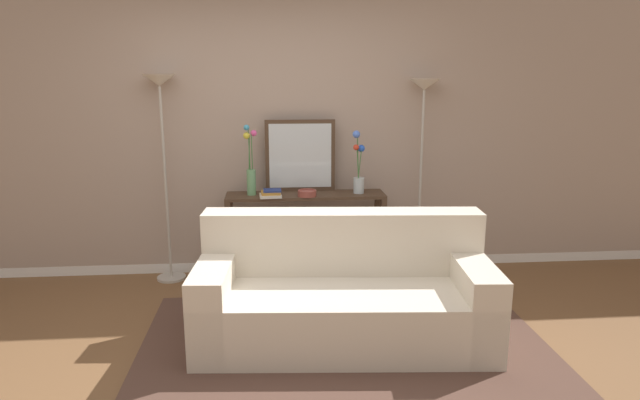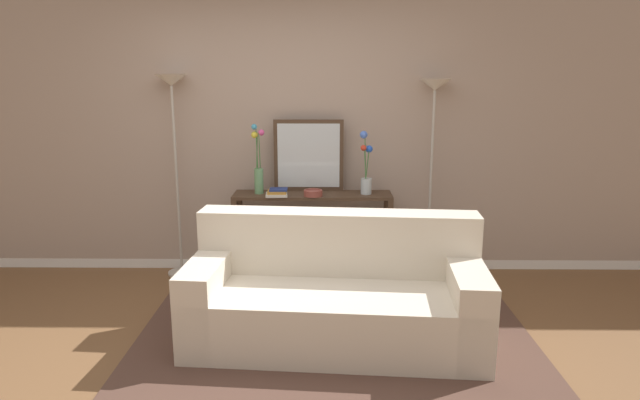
% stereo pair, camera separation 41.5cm
% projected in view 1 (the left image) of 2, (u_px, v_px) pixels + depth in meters
% --- Properties ---
extents(ground_plane, '(16.00, 16.00, 0.02)m').
position_uv_depth(ground_plane, '(268.00, 372.00, 3.54)').
color(ground_plane, brown).
extents(back_wall, '(12.00, 0.15, 2.95)m').
position_uv_depth(back_wall, '(266.00, 116.00, 5.10)').
color(back_wall, white).
rests_on(back_wall, ground).
extents(area_rug, '(2.82, 1.97, 0.01)m').
position_uv_depth(area_rug, '(345.00, 348.00, 3.82)').
color(area_rug, '#51382D').
rests_on(area_rug, ground).
extents(couch, '(2.08, 1.02, 0.88)m').
position_uv_depth(couch, '(344.00, 297.00, 3.91)').
color(couch, beige).
rests_on(couch, ground).
extents(console_table, '(1.42, 0.33, 0.80)m').
position_uv_depth(console_table, '(306.00, 220.00, 5.03)').
color(console_table, '#473323').
rests_on(console_table, ground).
extents(floor_lamp_left, '(0.28, 0.28, 1.85)m').
position_uv_depth(floor_lamp_left, '(162.00, 121.00, 4.81)').
color(floor_lamp_left, '#B7B2A8').
rests_on(floor_lamp_left, ground).
extents(floor_lamp_right, '(0.28, 0.28, 1.81)m').
position_uv_depth(floor_lamp_right, '(423.00, 122.00, 5.01)').
color(floor_lamp_right, '#B7B2A8').
rests_on(floor_lamp_right, ground).
extents(wall_mirror, '(0.63, 0.02, 0.65)m').
position_uv_depth(wall_mirror, '(300.00, 156.00, 5.03)').
color(wall_mirror, '#473323').
rests_on(wall_mirror, console_table).
extents(vase_tall_flowers, '(0.12, 0.08, 0.62)m').
position_uv_depth(vase_tall_flowers, '(251.00, 169.00, 4.88)').
color(vase_tall_flowers, '#669E6B').
rests_on(vase_tall_flowers, console_table).
extents(vase_short_flowers, '(0.12, 0.11, 0.57)m').
position_uv_depth(vase_short_flowers, '(359.00, 170.00, 4.96)').
color(vase_short_flowers, silver).
rests_on(vase_short_flowers, console_table).
extents(fruit_bowl, '(0.16, 0.16, 0.06)m').
position_uv_depth(fruit_bowl, '(307.00, 193.00, 4.87)').
color(fruit_bowl, brown).
rests_on(fruit_bowl, console_table).
extents(book_stack, '(0.20, 0.17, 0.07)m').
position_uv_depth(book_stack, '(271.00, 194.00, 4.84)').
color(book_stack, silver).
rests_on(book_stack, console_table).
extents(book_row_under_console, '(0.41, 0.17, 0.12)m').
position_uv_depth(book_row_under_console, '(265.00, 274.00, 5.11)').
color(book_row_under_console, tan).
rests_on(book_row_under_console, ground).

